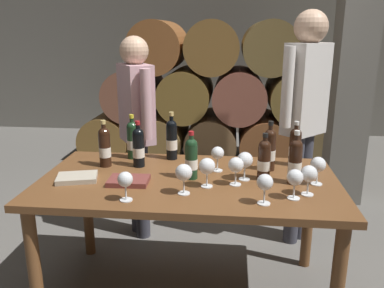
{
  "coord_description": "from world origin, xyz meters",
  "views": [
    {
      "loc": [
        0.24,
        -2.11,
        1.58
      ],
      "look_at": [
        0.0,
        0.2,
        0.91
      ],
      "focal_mm": 37.1,
      "sensor_mm": 36.0,
      "label": 1
    }
  ],
  "objects_px": {
    "wine_glass_5": "(245,160)",
    "wine_bottle_5": "(132,139)",
    "dining_table": "(188,194)",
    "wine_glass_3": "(265,183)",
    "wine_bottle_1": "(295,146)",
    "wine_glass_6": "(125,180)",
    "wine_glass_9": "(207,167)",
    "wine_bottle_2": "(105,147)",
    "wine_glass_8": "(309,174)",
    "wine_bottle_8": "(138,147)",
    "wine_glass_1": "(318,165)",
    "wine_bottle_4": "(295,161)",
    "wine_bottle_0": "(191,158)",
    "sommelier_presenting": "(305,108)",
    "wine_bottle_3": "(269,149)",
    "wine_bottle_6": "(264,159)",
    "wine_glass_2": "(184,173)",
    "leather_ledger": "(129,181)",
    "tasting_notebook": "(77,178)",
    "wine_glass_4": "(236,166)",
    "wine_glass_0": "(218,154)",
    "wine_glass_7": "(295,178)",
    "taster_seated_left": "(137,121)"
  },
  "relations": [
    {
      "from": "wine_bottle_1",
      "to": "wine_glass_1",
      "type": "distance_m",
      "value": 0.33
    },
    {
      "from": "wine_glass_6",
      "to": "wine_glass_9",
      "type": "relative_size",
      "value": 0.93
    },
    {
      "from": "wine_glass_4",
      "to": "wine_glass_9",
      "type": "height_order",
      "value": "wine_glass_9"
    },
    {
      "from": "dining_table",
      "to": "wine_glass_4",
      "type": "height_order",
      "value": "wine_glass_4"
    },
    {
      "from": "wine_glass_0",
      "to": "wine_glass_1",
      "type": "bearing_deg",
      "value": -16.4
    },
    {
      "from": "wine_bottle_1",
      "to": "wine_bottle_5",
      "type": "height_order",
      "value": "wine_bottle_5"
    },
    {
      "from": "wine_bottle_4",
      "to": "wine_glass_6",
      "type": "height_order",
      "value": "wine_bottle_4"
    },
    {
      "from": "wine_glass_5",
      "to": "taster_seated_left",
      "type": "bearing_deg",
      "value": 138.26
    },
    {
      "from": "wine_glass_9",
      "to": "wine_glass_0",
      "type": "bearing_deg",
      "value": 79.89
    },
    {
      "from": "wine_glass_4",
      "to": "leather_ledger",
      "type": "distance_m",
      "value": 0.6
    },
    {
      "from": "wine_bottle_4",
      "to": "wine_glass_9",
      "type": "xyz_separation_m",
      "value": [
        -0.48,
        -0.1,
        -0.02
      ]
    },
    {
      "from": "wine_glass_5",
      "to": "wine_bottle_5",
      "type": "bearing_deg",
      "value": 155.8
    },
    {
      "from": "wine_bottle_6",
      "to": "tasting_notebook",
      "type": "bearing_deg",
      "value": -173.36
    },
    {
      "from": "wine_glass_7",
      "to": "wine_glass_8",
      "type": "bearing_deg",
      "value": 36.06
    },
    {
      "from": "wine_glass_0",
      "to": "wine_glass_5",
      "type": "bearing_deg",
      "value": -39.64
    },
    {
      "from": "wine_glass_6",
      "to": "wine_glass_7",
      "type": "bearing_deg",
      "value": 7.31
    },
    {
      "from": "wine_bottle_6",
      "to": "wine_glass_2",
      "type": "distance_m",
      "value": 0.49
    },
    {
      "from": "dining_table",
      "to": "wine_bottle_2",
      "type": "height_order",
      "value": "wine_bottle_2"
    },
    {
      "from": "wine_bottle_8",
      "to": "leather_ledger",
      "type": "xyz_separation_m",
      "value": [
        0.01,
        -0.29,
        -0.11
      ]
    },
    {
      "from": "wine_bottle_6",
      "to": "wine_bottle_2",
      "type": "bearing_deg",
      "value": 172.35
    },
    {
      "from": "wine_bottle_4",
      "to": "wine_bottle_8",
      "type": "relative_size",
      "value": 1.04
    },
    {
      "from": "wine_bottle_0",
      "to": "sommelier_presenting",
      "type": "relative_size",
      "value": 0.16
    },
    {
      "from": "wine_glass_4",
      "to": "wine_glass_0",
      "type": "bearing_deg",
      "value": 116.65
    },
    {
      "from": "wine_bottle_0",
      "to": "sommelier_presenting",
      "type": "bearing_deg",
      "value": 45.07
    },
    {
      "from": "wine_glass_5",
      "to": "wine_bottle_3",
      "type": "bearing_deg",
      "value": 50.5
    },
    {
      "from": "wine_bottle_2",
      "to": "sommelier_presenting",
      "type": "bearing_deg",
      "value": 24.24
    },
    {
      "from": "wine_bottle_0",
      "to": "wine_glass_0",
      "type": "bearing_deg",
      "value": 44.43
    },
    {
      "from": "wine_glass_7",
      "to": "wine_glass_6",
      "type": "bearing_deg",
      "value": -172.69
    },
    {
      "from": "wine_bottle_8",
      "to": "dining_table",
      "type": "bearing_deg",
      "value": -29.43
    },
    {
      "from": "wine_glass_2",
      "to": "leather_ledger",
      "type": "distance_m",
      "value": 0.36
    },
    {
      "from": "taster_seated_left",
      "to": "wine_bottle_6",
      "type": "bearing_deg",
      "value": -37.35
    },
    {
      "from": "wine_bottle_1",
      "to": "sommelier_presenting",
      "type": "height_order",
      "value": "sommelier_presenting"
    },
    {
      "from": "wine_glass_2",
      "to": "wine_glass_4",
      "type": "distance_m",
      "value": 0.3
    },
    {
      "from": "wine_glass_1",
      "to": "sommelier_presenting",
      "type": "relative_size",
      "value": 0.09
    },
    {
      "from": "wine_bottle_0",
      "to": "wine_glass_4",
      "type": "height_order",
      "value": "wine_bottle_0"
    },
    {
      "from": "wine_bottle_1",
      "to": "wine_glass_6",
      "type": "bearing_deg",
      "value": -145.03
    },
    {
      "from": "wine_glass_6",
      "to": "leather_ledger",
      "type": "bearing_deg",
      "value": 101.48
    },
    {
      "from": "wine_bottle_4",
      "to": "wine_bottle_8",
      "type": "height_order",
      "value": "wine_bottle_4"
    },
    {
      "from": "dining_table",
      "to": "wine_glass_2",
      "type": "distance_m",
      "value": 0.3
    },
    {
      "from": "wine_glass_7",
      "to": "wine_glass_9",
      "type": "bearing_deg",
      "value": 165.69
    },
    {
      "from": "wine_bottle_5",
      "to": "wine_glass_3",
      "type": "relative_size",
      "value": 1.9
    },
    {
      "from": "wine_bottle_6",
      "to": "wine_glass_7",
      "type": "bearing_deg",
      "value": -62.88
    },
    {
      "from": "wine_glass_1",
      "to": "wine_bottle_1",
      "type": "bearing_deg",
      "value": 103.71
    },
    {
      "from": "wine_bottle_0",
      "to": "tasting_notebook",
      "type": "relative_size",
      "value": 1.27
    },
    {
      "from": "wine_bottle_6",
      "to": "wine_glass_2",
      "type": "xyz_separation_m",
      "value": [
        -0.42,
        -0.25,
        -0.0
      ]
    },
    {
      "from": "wine_bottle_2",
      "to": "wine_glass_8",
      "type": "relative_size",
      "value": 1.84
    },
    {
      "from": "dining_table",
      "to": "wine_glass_3",
      "type": "distance_m",
      "value": 0.54
    },
    {
      "from": "wine_glass_1",
      "to": "wine_glass_3",
      "type": "height_order",
      "value": "wine_glass_1"
    },
    {
      "from": "wine_glass_4",
      "to": "wine_glass_5",
      "type": "xyz_separation_m",
      "value": [
        0.05,
        0.08,
        0.0
      ]
    },
    {
      "from": "wine_glass_9",
      "to": "leather_ledger",
      "type": "xyz_separation_m",
      "value": [
        -0.44,
        0.01,
        -0.1
      ]
    }
  ]
}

